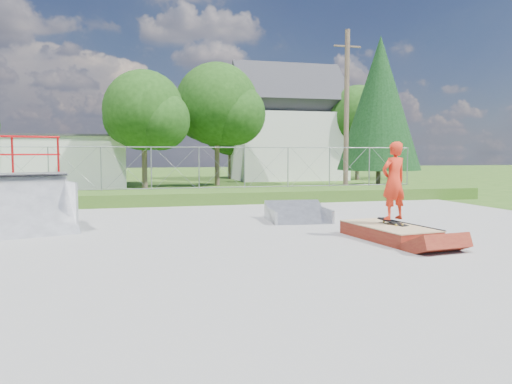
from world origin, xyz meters
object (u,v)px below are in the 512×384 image
Objects in this scene: grind_box at (388,233)px; flat_bank_ramp at (298,213)px; quarter_pipe at (19,185)px; skater at (394,184)px.

flat_bank_ramp is at bearing 98.99° from grind_box.
grind_box is 1.40× the size of flat_bank_ramp.
grind_box is at bearing -38.26° from quarter_pipe.
flat_bank_ramp is at bearing -84.39° from skater.
skater reaches higher than grind_box.
grind_box is 9.12m from quarter_pipe.
quarter_pipe is (-8.49, 3.15, 1.07)m from grind_box.
flat_bank_ramp reaches higher than grind_box.
grind_box is 3.65m from flat_bank_ramp.
skater is at bearing 22.49° from grind_box.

